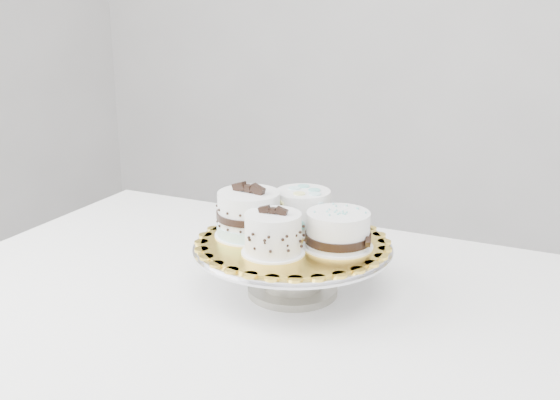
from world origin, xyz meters
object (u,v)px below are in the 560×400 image
at_px(table, 285,344).
at_px(cake_stand, 293,259).
at_px(cake_swirl, 273,234).
at_px(cake_ribbon, 339,231).
at_px(cake_board, 293,242).
at_px(cake_dots, 303,210).
at_px(cake_banded, 249,216).

distance_m(table, cake_stand, 0.14).
relative_size(cake_swirl, cake_ribbon, 0.79).
relative_size(cake_board, cake_ribbon, 2.37).
distance_m(cake_stand, cake_dots, 0.09).
xyz_separation_m(cake_swirl, cake_ribbon, (0.08, 0.07, -0.00)).
relative_size(cake_stand, cake_dots, 2.85).
distance_m(cake_stand, cake_board, 0.03).
bearing_deg(cake_board, table, -78.88).
bearing_deg(cake_dots, cake_stand, -86.69).
xyz_separation_m(cake_board, cake_banded, (-0.08, -0.01, 0.04)).
height_order(table, cake_ribbon, cake_ribbon).
relative_size(cake_swirl, cake_banded, 0.86).
distance_m(table, cake_dots, 0.23).
xyz_separation_m(cake_stand, cake_dots, (-0.01, 0.06, 0.07)).
bearing_deg(cake_ribbon, table, -157.57).
xyz_separation_m(cake_stand, cake_banded, (-0.08, -0.01, 0.07)).
bearing_deg(cake_dots, cake_swirl, -93.56).
relative_size(cake_stand, cake_ribbon, 2.58).
distance_m(cake_stand, cake_swirl, 0.09).
distance_m(cake_banded, cake_dots, 0.10).
xyz_separation_m(table, cake_stand, (-0.01, 0.05, 0.13)).
height_order(table, cake_stand, cake_stand).
bearing_deg(cake_stand, cake_board, 0.00).
distance_m(cake_board, cake_dots, 0.07).
bearing_deg(cake_stand, table, -78.88).
relative_size(table, cake_ribbon, 10.10).
bearing_deg(cake_dots, cake_board, -86.69).
height_order(table, cake_swirl, cake_swirl).
bearing_deg(cake_stand, cake_swirl, -95.31).
distance_m(cake_stand, cake_banded, 0.10).
bearing_deg(cake_swirl, cake_dots, 86.73).
xyz_separation_m(cake_banded, cake_dots, (0.07, 0.07, 0.00)).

